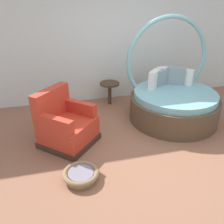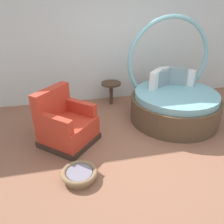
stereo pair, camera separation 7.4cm
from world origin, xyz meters
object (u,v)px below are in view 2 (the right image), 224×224
Objects in this scene: red_armchair at (66,125)px; pet_basket at (80,174)px; round_daybed at (174,100)px; side_table at (111,87)px.

pet_basket is (0.12, -0.96, -0.26)m from red_armchair.
red_armchair is at bearing 97.33° from pet_basket.
pet_basket is at bearing -82.67° from red_armchair.
pet_basket is at bearing -146.22° from round_daybed.
side_table reaches higher than pet_basket.
round_daybed is at bearing 10.68° from red_armchair.
round_daybed reaches higher than red_armchair.
red_armchair reaches higher than side_table.
round_daybed is 1.44m from side_table.
side_table is (0.96, 2.31, 0.35)m from pet_basket.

